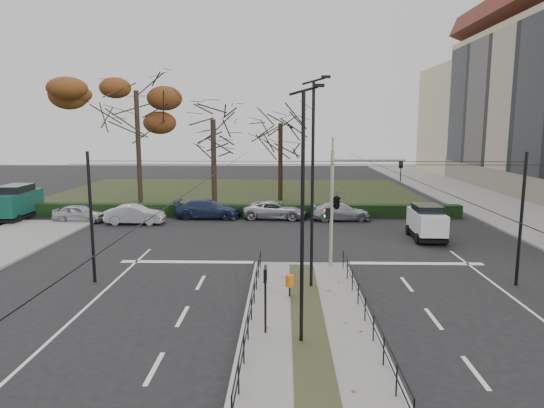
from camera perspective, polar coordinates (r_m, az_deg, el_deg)
The scene contains 22 objects.
ground at distance 20.55m, azimuth 3.89°, elevation -11.06°, with size 140.00×140.00×0.00m, color black.
median_island at distance 18.20m, azimuth 4.23°, elevation -13.56°, with size 4.40×15.00×0.14m, color slate.
sidewalk_east at distance 45.92m, azimuth 25.72°, elevation -0.59°, with size 8.00×90.00×0.14m, color slate.
park at distance 52.01m, azimuth -4.20°, elevation 1.30°, with size 38.00×26.00×0.10m, color #232D16.
hedge at distance 38.78m, azimuth -6.15°, elevation -0.73°, with size 38.00×1.00×1.00m, color black.
median_railing at distance 17.77m, azimuth 4.28°, elevation -10.99°, with size 4.14×13.24×0.92m.
catenary at distance 21.23m, azimuth 3.81°, elevation -0.83°, with size 20.00×34.00×6.00m.
traffic_light at distance 24.19m, azimuth 7.83°, elevation 0.50°, with size 3.92×2.25×5.77m.
litter_bin at distance 20.20m, azimuth 2.09°, elevation -9.06°, with size 0.35×0.35×0.90m.
info_panel at distance 16.43m, azimuth -0.81°, elevation -9.08°, with size 0.13×0.60×2.30m.
streetlamp_median_near at distance 15.23m, azimuth 3.66°, elevation -1.37°, with size 0.69×0.14×8.20m.
streetlamp_median_far at distance 20.66m, azimuth 4.84°, elevation 2.52°, with size 0.75×0.15×9.01m.
parked_car_first at distance 38.98m, azimuth -21.70°, elevation -1.03°, with size 1.56×3.88×1.32m, color #AAACB2.
parked_car_second at distance 36.91m, azimuth -15.81°, elevation -1.20°, with size 1.49×4.27×1.41m, color #AAACB2.
parked_car_third at distance 38.06m, azimuth -7.59°, elevation -0.58°, with size 2.06×5.06×1.47m, color #1F2B49.
parked_car_fourth at distance 37.59m, azimuth 0.38°, elevation -0.71°, with size 2.26×4.89×1.36m, color #AAACB2.
white_van at distance 32.16m, azimuth 17.73°, elevation -1.94°, with size 1.98×4.09×2.22m.
green_van at distance 42.19m, azimuth -27.88°, elevation 0.26°, with size 2.38×5.46×2.65m.
rust_tree at distance 46.32m, azimuth -15.71°, elevation 12.73°, with size 10.60×10.60×13.41m.
bare_tree_center at distance 46.09m, azimuth 1.00°, elevation 8.81°, with size 6.29×6.29×9.69m.
bare_tree_near at distance 40.29m, azimuth -6.95°, elevation 9.06°, with size 4.82×4.82×10.06m.
parked_car_fifth at distance 37.38m, azimuth 8.07°, elevation -0.89°, with size 1.84×4.54×1.32m, color #AAACB2.
Camera 1 is at (-0.88, -19.27, 7.07)m, focal length 32.00 mm.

